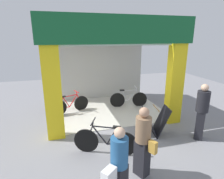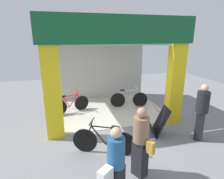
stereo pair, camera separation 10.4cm
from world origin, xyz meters
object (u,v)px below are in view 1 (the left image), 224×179
(bicycle_parked_0, at_px, (105,141))
(bicycle_inside_1, at_px, (70,105))
(sandwich_board_sign, at_px, (155,121))
(pedestrian_0, at_px, (118,166))
(pedestrian_2, at_px, (143,141))
(bicycle_inside_0, at_px, (128,99))
(pedestrian_3, at_px, (202,111))

(bicycle_parked_0, bearing_deg, bicycle_inside_1, 102.98)
(bicycle_parked_0, bearing_deg, sandwich_board_sign, 17.36)
(sandwich_board_sign, relative_size, pedestrian_0, 0.60)
(bicycle_inside_1, xyz_separation_m, pedestrian_2, (1.33, -4.08, 0.49))
(sandwich_board_sign, xyz_separation_m, pedestrian_2, (-1.15, -1.53, 0.38))
(bicycle_inside_1, bearing_deg, bicycle_inside_0, 0.00)
(pedestrian_2, relative_size, pedestrian_3, 0.94)
(sandwich_board_sign, height_order, pedestrian_0, pedestrian_0)
(sandwich_board_sign, xyz_separation_m, pedestrian_3, (1.21, -0.56, 0.44))
(bicycle_inside_0, xyz_separation_m, pedestrian_0, (-1.95, -4.65, 0.42))
(pedestrian_3, bearing_deg, bicycle_inside_0, 110.19)
(sandwich_board_sign, bearing_deg, pedestrian_0, -132.01)
(bicycle_parked_0, height_order, pedestrian_3, pedestrian_3)
(bicycle_inside_0, distance_m, pedestrian_0, 5.06)
(pedestrian_0, relative_size, pedestrian_2, 0.95)
(bicycle_inside_0, xyz_separation_m, bicycle_parked_0, (-1.82, -3.10, 0.01))
(bicycle_inside_1, relative_size, pedestrian_0, 0.98)
(pedestrian_0, bearing_deg, pedestrian_2, 37.13)
(bicycle_parked_0, bearing_deg, pedestrian_2, -58.17)
(bicycle_inside_1, xyz_separation_m, pedestrian_3, (3.68, -3.11, 0.55))
(bicycle_inside_1, xyz_separation_m, pedestrian_0, (0.58, -4.65, 0.44))
(bicycle_inside_1, height_order, sandwich_board_sign, sandwich_board_sign)
(bicycle_inside_0, xyz_separation_m, pedestrian_2, (-1.21, -4.08, 0.48))
(pedestrian_0, bearing_deg, bicycle_parked_0, 85.17)
(bicycle_inside_1, relative_size, bicycle_parked_0, 0.97)
(bicycle_inside_0, height_order, bicycle_inside_1, bicycle_inside_0)
(bicycle_inside_0, distance_m, pedestrian_2, 4.29)
(sandwich_board_sign, bearing_deg, bicycle_inside_1, 134.11)
(sandwich_board_sign, height_order, pedestrian_3, pedestrian_3)
(bicycle_inside_0, bearing_deg, pedestrian_3, -69.81)
(bicycle_parked_0, xyz_separation_m, pedestrian_2, (0.61, -0.98, 0.47))
(pedestrian_0, xyz_separation_m, pedestrian_2, (0.74, 0.56, 0.05))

